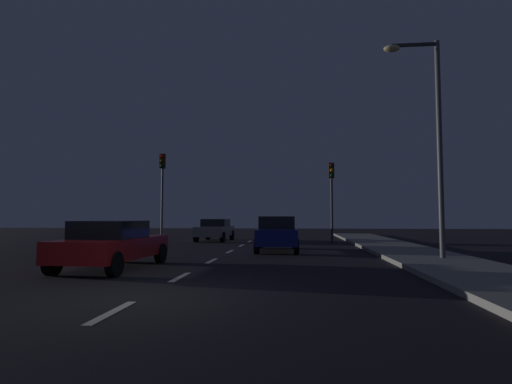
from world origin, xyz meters
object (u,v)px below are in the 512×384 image
at_px(traffic_signal_left, 162,180).
at_px(car_stopped_ahead, 277,233).
at_px(traffic_signal_right, 332,186).
at_px(car_oncoming_far, 215,230).
at_px(car_adjacent_lane, 113,244).
at_px(street_lamp_right, 431,128).

height_order(traffic_signal_left, car_stopped_ahead, traffic_signal_left).
bearing_deg(traffic_signal_right, car_oncoming_far, 167.41).
xyz_separation_m(car_adjacent_lane, car_oncoming_far, (0.21, 14.04, -0.01)).
height_order(traffic_signal_right, car_adjacent_lane, traffic_signal_right).
xyz_separation_m(traffic_signal_right, street_lamp_right, (2.55, -9.67, 1.25)).
height_order(traffic_signal_left, traffic_signal_right, traffic_signal_left).
relative_size(traffic_signal_right, street_lamp_right, 0.62).
relative_size(traffic_signal_right, car_stopped_ahead, 1.11).
distance_m(car_stopped_ahead, car_adjacent_lane, 8.06).
relative_size(traffic_signal_left, traffic_signal_right, 1.15).
height_order(traffic_signal_right, car_oncoming_far, traffic_signal_right).
xyz_separation_m(car_stopped_ahead, car_oncoming_far, (-4.30, 7.36, -0.06)).
relative_size(car_adjacent_lane, car_oncoming_far, 1.11).
distance_m(car_stopped_ahead, car_oncoming_far, 8.52).
bearing_deg(car_adjacent_lane, traffic_signal_left, 102.54).
relative_size(car_stopped_ahead, street_lamp_right, 0.56).
bearing_deg(traffic_signal_right, car_adjacent_lane, -120.91).
xyz_separation_m(traffic_signal_left, street_lamp_right, (12.75, -9.68, 0.80)).
bearing_deg(street_lamp_right, traffic_signal_right, 104.75).
bearing_deg(traffic_signal_left, car_oncoming_far, 28.53).
distance_m(traffic_signal_left, traffic_signal_right, 10.21).
relative_size(car_stopped_ahead, car_oncoming_far, 1.08).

